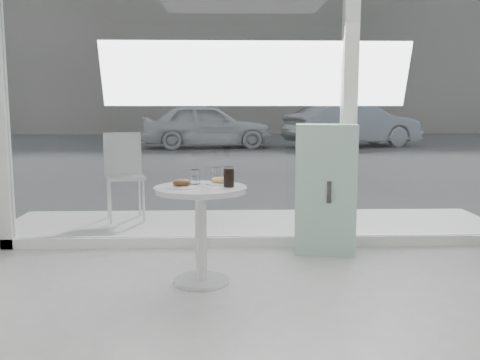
{
  "coord_description": "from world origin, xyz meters",
  "views": [
    {
      "loc": [
        -0.33,
        -2.2,
        1.4
      ],
      "look_at": [
        -0.2,
        1.7,
        0.85
      ],
      "focal_mm": 40.0,
      "sensor_mm": 36.0,
      "label": 1
    }
  ],
  "objects_px": {
    "main_table": "(201,215)",
    "car_white": "(207,126)",
    "plate_donut": "(219,182)",
    "water_tumbler_a": "(195,178)",
    "plate_fritter": "(182,184)",
    "water_tumbler_b": "(216,176)",
    "mint_cabinet": "(325,189)",
    "patio_chair": "(124,170)",
    "car_silver": "(353,124)",
    "cola_glass": "(229,177)"
  },
  "relations": [
    {
      "from": "main_table",
      "to": "water_tumbler_a",
      "type": "height_order",
      "value": "water_tumbler_a"
    },
    {
      "from": "water_tumbler_a",
      "to": "cola_glass",
      "type": "bearing_deg",
      "value": -29.13
    },
    {
      "from": "car_silver",
      "to": "plate_fritter",
      "type": "xyz_separation_m",
      "value": [
        -4.68,
        -13.82,
        0.05
      ]
    },
    {
      "from": "mint_cabinet",
      "to": "car_silver",
      "type": "xyz_separation_m",
      "value": [
        3.4,
        12.89,
        0.14
      ]
    },
    {
      "from": "car_white",
      "to": "water_tumbler_a",
      "type": "relative_size",
      "value": 36.53
    },
    {
      "from": "car_silver",
      "to": "water_tumbler_a",
      "type": "relative_size",
      "value": 38.98
    },
    {
      "from": "plate_fritter",
      "to": "cola_glass",
      "type": "relative_size",
      "value": 1.47
    },
    {
      "from": "water_tumbler_b",
      "to": "plate_fritter",
      "type": "bearing_deg",
      "value": -132.73
    },
    {
      "from": "mint_cabinet",
      "to": "car_white",
      "type": "distance_m",
      "value": 12.73
    },
    {
      "from": "mint_cabinet",
      "to": "patio_chair",
      "type": "bearing_deg",
      "value": 155.74
    },
    {
      "from": "main_table",
      "to": "plate_fritter",
      "type": "bearing_deg",
      "value": -158.34
    },
    {
      "from": "mint_cabinet",
      "to": "car_silver",
      "type": "bearing_deg",
      "value": 83.32
    },
    {
      "from": "water_tumbler_b",
      "to": "patio_chair",
      "type": "bearing_deg",
      "value": 118.86
    },
    {
      "from": "plate_donut",
      "to": "water_tumbler_a",
      "type": "bearing_deg",
      "value": 179.58
    },
    {
      "from": "water_tumbler_a",
      "to": "cola_glass",
      "type": "relative_size",
      "value": 0.75
    },
    {
      "from": "car_silver",
      "to": "plate_donut",
      "type": "xyz_separation_m",
      "value": [
        -4.4,
        -13.63,
        0.04
      ]
    },
    {
      "from": "water_tumbler_a",
      "to": "water_tumbler_b",
      "type": "distance_m",
      "value": 0.18
    },
    {
      "from": "mint_cabinet",
      "to": "water_tumbler_b",
      "type": "distance_m",
      "value": 1.24
    },
    {
      "from": "plate_donut",
      "to": "water_tumbler_a",
      "type": "relative_size",
      "value": 1.86
    },
    {
      "from": "mint_cabinet",
      "to": "plate_donut",
      "type": "xyz_separation_m",
      "value": [
        -1.0,
        -0.74,
        0.18
      ]
    },
    {
      "from": "water_tumbler_a",
      "to": "water_tumbler_b",
      "type": "relative_size",
      "value": 0.92
    },
    {
      "from": "car_white",
      "to": "plate_fritter",
      "type": "distance_m",
      "value": 13.58
    },
    {
      "from": "car_white",
      "to": "plate_donut",
      "type": "height_order",
      "value": "car_white"
    },
    {
      "from": "main_table",
      "to": "plate_donut",
      "type": "distance_m",
      "value": 0.31
    },
    {
      "from": "plate_fritter",
      "to": "patio_chair",
      "type": "bearing_deg",
      "value": 110.63
    },
    {
      "from": "plate_donut",
      "to": "cola_glass",
      "type": "distance_m",
      "value": 0.17
    },
    {
      "from": "car_white",
      "to": "plate_fritter",
      "type": "height_order",
      "value": "car_white"
    },
    {
      "from": "patio_chair",
      "to": "car_white",
      "type": "relative_size",
      "value": 0.24
    },
    {
      "from": "car_silver",
      "to": "cola_glass",
      "type": "relative_size",
      "value": 29.04
    },
    {
      "from": "mint_cabinet",
      "to": "car_white",
      "type": "relative_size",
      "value": 0.29
    },
    {
      "from": "plate_fritter",
      "to": "cola_glass",
      "type": "distance_m",
      "value": 0.36
    },
    {
      "from": "plate_fritter",
      "to": "water_tumbler_a",
      "type": "height_order",
      "value": "water_tumbler_a"
    },
    {
      "from": "water_tumbler_a",
      "to": "patio_chair",
      "type": "bearing_deg",
      "value": 114.32
    },
    {
      "from": "patio_chair",
      "to": "car_silver",
      "type": "relative_size",
      "value": 0.22
    },
    {
      "from": "car_silver",
      "to": "water_tumbler_b",
      "type": "height_order",
      "value": "car_silver"
    },
    {
      "from": "car_silver",
      "to": "plate_donut",
      "type": "distance_m",
      "value": 14.32
    },
    {
      "from": "mint_cabinet",
      "to": "car_white",
      "type": "bearing_deg",
      "value": 104.78
    },
    {
      "from": "main_table",
      "to": "car_white",
      "type": "distance_m",
      "value": 13.53
    },
    {
      "from": "water_tumbler_a",
      "to": "water_tumbler_b",
      "type": "bearing_deg",
      "value": 26.07
    },
    {
      "from": "patio_chair",
      "to": "car_silver",
      "type": "xyz_separation_m",
      "value": [
        5.54,
        11.53,
        0.12
      ]
    },
    {
      "from": "water_tumbler_a",
      "to": "water_tumbler_b",
      "type": "height_order",
      "value": "water_tumbler_b"
    },
    {
      "from": "car_white",
      "to": "water_tumbler_b",
      "type": "height_order",
      "value": "car_white"
    },
    {
      "from": "plate_fritter",
      "to": "cola_glass",
      "type": "xyz_separation_m",
      "value": [
        0.35,
        0.04,
        0.05
      ]
    },
    {
      "from": "water_tumbler_b",
      "to": "cola_glass",
      "type": "distance_m",
      "value": 0.25
    },
    {
      "from": "car_white",
      "to": "water_tumbler_b",
      "type": "xyz_separation_m",
      "value": [
        0.45,
        -13.31,
        0.1
      ]
    },
    {
      "from": "patio_chair",
      "to": "main_table",
      "type": "bearing_deg",
      "value": -81.64
    },
    {
      "from": "patio_chair",
      "to": "plate_donut",
      "type": "bearing_deg",
      "value": -77.12
    },
    {
      "from": "plate_donut",
      "to": "water_tumbler_b",
      "type": "height_order",
      "value": "water_tumbler_b"
    },
    {
      "from": "car_silver",
      "to": "cola_glass",
      "type": "bearing_deg",
      "value": 143.91
    },
    {
      "from": "car_silver",
      "to": "cola_glass",
      "type": "distance_m",
      "value": 14.44
    }
  ]
}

